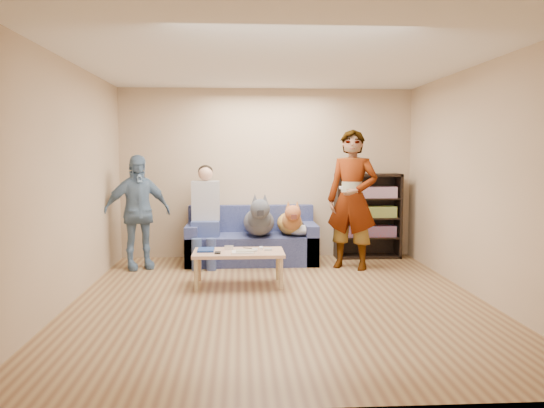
{
  "coord_description": "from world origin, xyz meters",
  "views": [
    {
      "loc": [
        -0.42,
        -5.69,
        1.61
      ],
      "look_at": [
        0.0,
        1.2,
        0.95
      ],
      "focal_mm": 35.0,
      "sensor_mm": 36.0,
      "label": 1
    }
  ],
  "objects": [
    {
      "name": "notebook_blue",
      "position": [
        -0.84,
        0.75,
        0.43
      ],
      "size": [
        0.2,
        0.26,
        0.03
      ],
      "primitive_type": "cube",
      "color": "navy",
      "rests_on": "coffee_table"
    },
    {
      "name": "controller_b",
      "position": [
        -0.08,
        0.72,
        0.43
      ],
      "size": [
        0.09,
        0.06,
        0.03
      ],
      "primitive_type": "cube",
      "color": "silver",
      "rests_on": "coffee_table"
    },
    {
      "name": "held_controller",
      "position": [
        0.94,
        1.37,
        1.15
      ],
      "size": [
        0.06,
        0.14,
        0.03
      ],
      "primitive_type": "cube",
      "rotation": [
        0.0,
        0.0,
        -0.14
      ],
      "color": "white",
      "rests_on": "person_standing_right"
    },
    {
      "name": "blanket",
      "position": [
        0.46,
        1.88,
        0.5
      ],
      "size": [
        0.43,
        0.37,
        0.15
      ],
      "primitive_type": "ellipsoid",
      "color": "#B4B5B9",
      "rests_on": "sofa"
    },
    {
      "name": "person_seated",
      "position": [
        -0.92,
        1.97,
        0.77
      ],
      "size": [
        0.4,
        0.73,
        1.47
      ],
      "color": "#445696",
      "rests_on": "sofa"
    },
    {
      "name": "papers",
      "position": [
        -0.39,
        0.6,
        0.43
      ],
      "size": [
        0.26,
        0.2,
        0.02
      ],
      "primitive_type": "cube",
      "color": "silver",
      "rests_on": "coffee_table"
    },
    {
      "name": "controller_a",
      "position": [
        -0.16,
        0.8,
        0.43
      ],
      "size": [
        0.04,
        0.13,
        0.03
      ],
      "primitive_type": "cube",
      "color": "white",
      "rests_on": "coffee_table"
    },
    {
      "name": "wall_left",
      "position": [
        -2.25,
        0.0,
        1.3
      ],
      "size": [
        0.0,
        5.0,
        5.0
      ],
      "primitive_type": "plane",
      "rotation": [
        1.57,
        0.0,
        1.57
      ],
      "color": "tan",
      "rests_on": "ground"
    },
    {
      "name": "wall_front",
      "position": [
        0.0,
        -2.5,
        1.3
      ],
      "size": [
        4.5,
        0.0,
        4.5
      ],
      "primitive_type": "plane",
      "rotation": [
        -1.57,
        0.0,
        0.0
      ],
      "color": "tan",
      "rests_on": "ground"
    },
    {
      "name": "camera_silver",
      "position": [
        -0.56,
        0.82,
        0.45
      ],
      "size": [
        0.11,
        0.06,
        0.05
      ],
      "primitive_type": "cube",
      "color": "silver",
      "rests_on": "coffee_table"
    },
    {
      "name": "pen_black",
      "position": [
        -0.32,
        0.88,
        0.42
      ],
      "size": [
        0.13,
        0.08,
        0.01
      ],
      "primitive_type": "cylinder",
      "rotation": [
        0.0,
        1.57,
        -0.52
      ],
      "color": "black",
      "rests_on": "coffee_table"
    },
    {
      "name": "wallet",
      "position": [
        -0.69,
        0.58,
        0.43
      ],
      "size": [
        0.07,
        0.12,
        0.02
      ],
      "primitive_type": "cube",
      "color": "black",
      "rests_on": "coffee_table"
    },
    {
      "name": "wall_right",
      "position": [
        2.25,
        0.0,
        1.3
      ],
      "size": [
        0.0,
        5.0,
        5.0
      ],
      "primitive_type": "plane",
      "rotation": [
        1.57,
        0.0,
        -1.57
      ],
      "color": "tan",
      "rests_on": "ground"
    },
    {
      "name": "dog_tan",
      "position": [
        0.31,
        1.95,
        0.61
      ],
      "size": [
        0.37,
        1.14,
        0.53
      ],
      "color": "gold",
      "rests_on": "sofa"
    },
    {
      "name": "ceiling",
      "position": [
        0.0,
        0.0,
        2.6
      ],
      "size": [
        5.0,
        5.0,
        0.0
      ],
      "primitive_type": "plane",
      "rotation": [
        3.14,
        0.0,
        0.0
      ],
      "color": "white",
      "rests_on": "ground"
    },
    {
      "name": "headphone_cup_a",
      "position": [
        -0.24,
        0.68,
        0.43
      ],
      "size": [
        0.07,
        0.07,
        0.02
      ],
      "primitive_type": "cylinder",
      "color": "silver",
      "rests_on": "coffee_table"
    },
    {
      "name": "ground",
      "position": [
        0.0,
        0.0,
        0.0
      ],
      "size": [
        5.0,
        5.0,
        0.0
      ],
      "primitive_type": "plane",
      "color": "brown",
      "rests_on": "ground"
    },
    {
      "name": "dog_gray",
      "position": [
        -0.15,
        1.86,
        0.66
      ],
      "size": [
        0.45,
        1.27,
        0.65
      ],
      "color": "#4E4F58",
      "rests_on": "sofa"
    },
    {
      "name": "magazine",
      "position": [
        -0.36,
        0.62,
        0.44
      ],
      "size": [
        0.22,
        0.17,
        0.01
      ],
      "primitive_type": "cube",
      "color": "#A89D86",
      "rests_on": "coffee_table"
    },
    {
      "name": "coffee_table",
      "position": [
        -0.44,
        0.7,
        0.37
      ],
      "size": [
        1.1,
        0.6,
        0.42
      ],
      "color": "tan",
      "rests_on": "ground"
    },
    {
      "name": "person_standing_right",
      "position": [
        1.14,
        1.57,
        0.97
      ],
      "size": [
        0.84,
        0.74,
        1.94
      ],
      "primitive_type": "imported",
      "rotation": [
        0.0,
        0.0,
        -0.49
      ],
      "color": "gray",
      "rests_on": "ground"
    },
    {
      "name": "person_standing_left",
      "position": [
        -1.85,
        1.73,
        0.8
      ],
      "size": [
        1.01,
        0.74,
        1.59
      ],
      "primitive_type": "imported",
      "rotation": [
        0.0,
        0.0,
        0.43
      ],
      "color": "#6888A7",
      "rests_on": "ground"
    },
    {
      "name": "wall_back",
      "position": [
        0.0,
        2.5,
        1.3
      ],
      "size": [
        4.5,
        0.0,
        4.5
      ],
      "primitive_type": "plane",
      "rotation": [
        1.57,
        0.0,
        0.0
      ],
      "color": "tan",
      "rests_on": "ground"
    },
    {
      "name": "bookshelf",
      "position": [
        1.55,
        2.33,
        0.68
      ],
      "size": [
        1.0,
        0.34,
        1.3
      ],
      "color": "black",
      "rests_on": "ground"
    },
    {
      "name": "headphone_cup_b",
      "position": [
        -0.24,
        0.76,
        0.43
      ],
      "size": [
        0.07,
        0.07,
        0.02
      ],
      "primitive_type": "cylinder",
      "color": "white",
      "rests_on": "coffee_table"
    },
    {
      "name": "pen_orange",
      "position": [
        -0.46,
        0.54,
        0.42
      ],
      "size": [
        0.13,
        0.06,
        0.01
      ],
      "primitive_type": "cylinder",
      "rotation": [
        0.0,
        1.57,
        0.35
      ],
      "color": "#BF711A",
      "rests_on": "coffee_table"
    },
    {
      "name": "sofa",
      "position": [
        -0.25,
        2.1,
        0.28
      ],
      "size": [
        1.9,
        0.85,
        0.82
      ],
      "color": "#515B93",
      "rests_on": "ground"
    }
  ]
}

